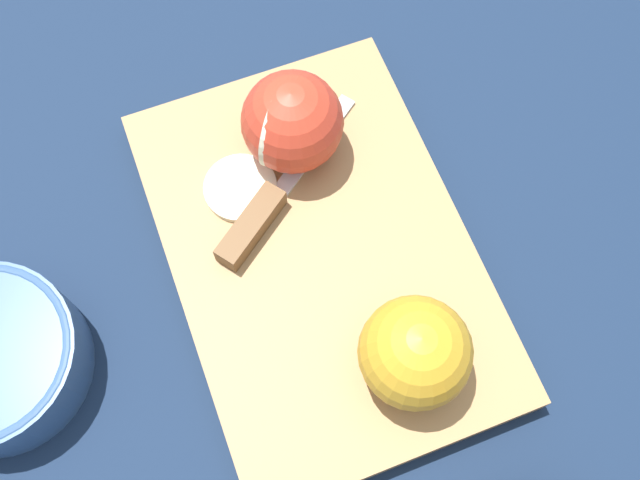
{
  "coord_description": "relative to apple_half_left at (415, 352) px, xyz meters",
  "views": [
    {
      "loc": [
        -0.2,
        0.05,
        0.57
      ],
      "look_at": [
        0.0,
        0.0,
        0.04
      ],
      "focal_mm": 42.0,
      "sensor_mm": 36.0,
      "label": 1
    }
  ],
  "objects": [
    {
      "name": "knife",
      "position": [
        0.14,
        0.08,
        -0.03
      ],
      "size": [
        0.14,
        0.14,
        0.02
      ],
      "rotation": [
        0.0,
        0.0,
        -0.81
      ],
      "color": "silver",
      "rests_on": "cutting_board"
    },
    {
      "name": "cutting_board",
      "position": [
        0.1,
        0.04,
        -0.05
      ],
      "size": [
        0.37,
        0.27,
        0.02
      ],
      "color": "#A37A4C",
      "rests_on": "ground_plane"
    },
    {
      "name": "apple_slice",
      "position": [
        0.17,
        0.09,
        -0.04
      ],
      "size": [
        0.06,
        0.06,
        0.01
      ],
      "color": "beige",
      "rests_on": "cutting_board"
    },
    {
      "name": "ground_plane",
      "position": [
        0.1,
        0.04,
        -0.06
      ],
      "size": [
        4.0,
        4.0,
        0.0
      ],
      "primitive_type": "plane",
      "color": "#14233D"
    },
    {
      "name": "apple_half_right",
      "position": [
        0.2,
        0.05,
        0.0
      ],
      "size": [
        0.08,
        0.08,
        0.08
      ],
      "rotation": [
        0.0,
        0.0,
        0.96
      ],
      "color": "red",
      "rests_on": "cutting_board"
    },
    {
      "name": "apple_half_left",
      "position": [
        0.0,
        0.0,
        0.0
      ],
      "size": [
        0.08,
        0.08,
        0.08
      ],
      "rotation": [
        0.0,
        0.0,
        0.45
      ],
      "color": "gold",
      "rests_on": "cutting_board"
    }
  ]
}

